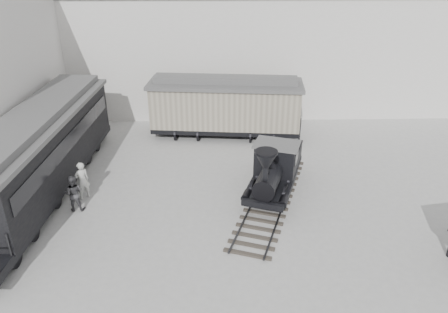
{
  "coord_description": "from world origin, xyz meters",
  "views": [
    {
      "loc": [
        -1.24,
        -14.63,
        11.22
      ],
      "look_at": [
        -0.8,
        4.03,
        2.0
      ],
      "focal_mm": 35.0,
      "sensor_mm": 36.0,
      "label": 1
    }
  ],
  "objects_px": {
    "boxcar": "(225,105)",
    "locomotive": "(274,172)",
    "visitor_a": "(82,180)",
    "passenger_coach": "(40,152)",
    "visitor_b": "(74,193)"
  },
  "relations": [
    {
      "from": "passenger_coach",
      "to": "boxcar",
      "type": "bearing_deg",
      "value": 40.01
    },
    {
      "from": "visitor_b",
      "to": "locomotive",
      "type": "bearing_deg",
      "value": -174.57
    },
    {
      "from": "locomotive",
      "to": "passenger_coach",
      "type": "height_order",
      "value": "passenger_coach"
    },
    {
      "from": "visitor_a",
      "to": "passenger_coach",
      "type": "bearing_deg",
      "value": -58.66
    },
    {
      "from": "boxcar",
      "to": "locomotive",
      "type": "bearing_deg",
      "value": -67.86
    },
    {
      "from": "passenger_coach",
      "to": "visitor_a",
      "type": "bearing_deg",
      "value": -17.49
    },
    {
      "from": "passenger_coach",
      "to": "visitor_b",
      "type": "bearing_deg",
      "value": -40.09
    },
    {
      "from": "boxcar",
      "to": "visitor_a",
      "type": "relative_size",
      "value": 5.06
    },
    {
      "from": "passenger_coach",
      "to": "locomotive",
      "type": "bearing_deg",
      "value": 0.6
    },
    {
      "from": "locomotive",
      "to": "visitor_b",
      "type": "height_order",
      "value": "locomotive"
    },
    {
      "from": "locomotive",
      "to": "boxcar",
      "type": "relative_size",
      "value": 0.95
    },
    {
      "from": "boxcar",
      "to": "passenger_coach",
      "type": "height_order",
      "value": "boxcar"
    },
    {
      "from": "locomotive",
      "to": "visitor_a",
      "type": "distance_m",
      "value": 9.24
    },
    {
      "from": "locomotive",
      "to": "boxcar",
      "type": "xyz_separation_m",
      "value": [
        -2.18,
        7.31,
        0.84
      ]
    },
    {
      "from": "locomotive",
      "to": "passenger_coach",
      "type": "distance_m",
      "value": 11.33
    }
  ]
}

